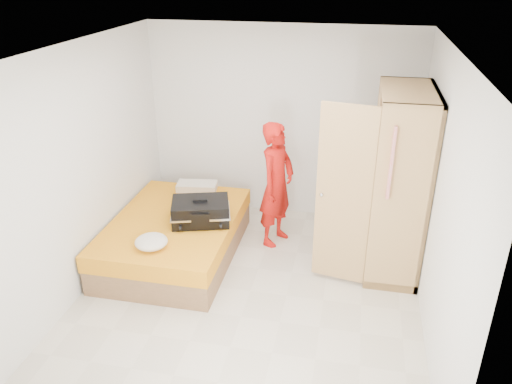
% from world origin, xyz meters
% --- Properties ---
extents(room, '(4.00, 4.02, 2.60)m').
position_xyz_m(room, '(0.00, 0.00, 1.30)').
color(room, beige).
rests_on(room, ground).
extents(bed, '(1.42, 2.02, 0.50)m').
position_xyz_m(bed, '(-1.05, 0.55, 0.25)').
color(bed, '#8E6340').
rests_on(bed, ground).
extents(wardrobe, '(1.16, 1.20, 2.10)m').
position_xyz_m(wardrobe, '(1.45, 0.86, 1.00)').
color(wardrobe, tan).
rests_on(wardrobe, ground).
extents(person, '(0.56, 0.68, 1.59)m').
position_xyz_m(person, '(0.09, 1.14, 0.79)').
color(person, red).
rests_on(person, ground).
extents(suitcase, '(0.79, 0.66, 0.29)m').
position_xyz_m(suitcase, '(-0.71, 0.55, 0.63)').
color(suitcase, black).
rests_on(suitcase, bed).
extents(round_cushion, '(0.35, 0.35, 0.13)m').
position_xyz_m(round_cushion, '(-1.06, -0.11, 0.57)').
color(round_cushion, silver).
rests_on(round_cushion, bed).
extents(pillow, '(0.56, 0.34, 0.10)m').
position_xyz_m(pillow, '(-1.03, 1.40, 0.55)').
color(pillow, silver).
rests_on(pillow, bed).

